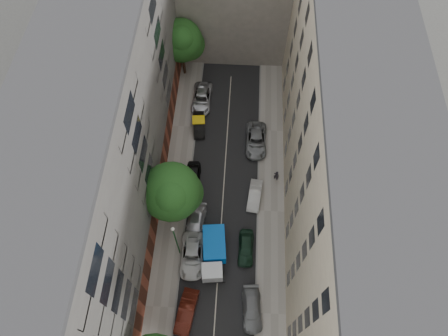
# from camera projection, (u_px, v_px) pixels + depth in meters

# --- Properties ---
(ground) EXTENTS (120.00, 120.00, 0.00)m
(ground) POSITION_uv_depth(u_px,v_px,m) (222.00, 209.00, 45.14)
(ground) COLOR #4C4C49
(ground) RESTS_ON ground
(road_surface) EXTENTS (8.00, 44.00, 0.02)m
(road_surface) POSITION_uv_depth(u_px,v_px,m) (222.00, 209.00, 45.13)
(road_surface) COLOR black
(road_surface) RESTS_ON ground
(sidewalk_left) EXTENTS (3.00, 44.00, 0.15)m
(sidewalk_left) POSITION_uv_depth(u_px,v_px,m) (174.00, 206.00, 45.23)
(sidewalk_left) COLOR gray
(sidewalk_left) RESTS_ON ground
(sidewalk_right) EXTENTS (3.00, 44.00, 0.15)m
(sidewalk_right) POSITION_uv_depth(u_px,v_px,m) (271.00, 211.00, 44.91)
(sidewalk_right) COLOR gray
(sidewalk_right) RESTS_ON ground
(building_left) EXTENTS (8.00, 44.00, 20.00)m
(building_left) POSITION_uv_depth(u_px,v_px,m) (103.00, 159.00, 36.74)
(building_left) COLOR #504D4B
(building_left) RESTS_ON ground
(building_right) EXTENTS (8.00, 44.00, 20.00)m
(building_right) POSITION_uv_depth(u_px,v_px,m) (343.00, 171.00, 36.10)
(building_right) COLOR beige
(building_right) RESTS_ON ground
(tarp_truck) EXTENTS (2.75, 5.76, 2.57)m
(tarp_truck) POSITION_uv_depth(u_px,v_px,m) (214.00, 253.00, 41.20)
(tarp_truck) COLOR black
(tarp_truck) RESTS_ON ground
(car_left_1) EXTENTS (2.24, 4.63, 1.46)m
(car_left_1) POSITION_uv_depth(u_px,v_px,m) (187.00, 312.00, 39.01)
(car_left_1) COLOR #4D180F
(car_left_1) RESTS_ON ground
(car_left_2) EXTENTS (2.57, 5.29, 1.45)m
(car_left_2) POSITION_uv_depth(u_px,v_px,m) (192.00, 256.00, 41.75)
(car_left_2) COLOR silver
(car_left_2) RESTS_ON ground
(car_left_3) EXTENTS (2.48, 4.93, 1.37)m
(car_left_3) POSITION_uv_depth(u_px,v_px,m) (195.00, 224.00, 43.55)
(car_left_3) COLOR silver
(car_left_3) RESTS_ON ground
(car_left_4) EXTENTS (1.88, 4.31, 1.45)m
(car_left_4) POSITION_uv_depth(u_px,v_px,m) (193.00, 178.00, 46.27)
(car_left_4) COLOR black
(car_left_4) RESTS_ON ground
(car_left_5) EXTENTS (1.83, 4.09, 1.30)m
(car_left_5) POSITION_uv_depth(u_px,v_px,m) (199.00, 125.00, 50.05)
(car_left_5) COLOR black
(car_left_5) RESTS_ON ground
(car_left_6) EXTENTS (2.59, 5.37, 1.48)m
(car_left_6) POSITION_uv_depth(u_px,v_px,m) (202.00, 98.00, 52.00)
(car_left_6) COLOR #BCBCC1
(car_left_6) RESTS_ON ground
(car_right_1) EXTENTS (2.22, 4.68, 1.32)m
(car_right_1) POSITION_uv_depth(u_px,v_px,m) (252.00, 309.00, 39.18)
(car_right_1) COLOR slate
(car_right_1) RESTS_ON ground
(car_right_2) EXTENTS (1.69, 4.10, 1.39)m
(car_right_2) POSITION_uv_depth(u_px,v_px,m) (246.00, 248.00, 42.20)
(car_right_2) COLOR #152F20
(car_right_2) RESTS_ON ground
(car_right_3) EXTENTS (1.79, 4.06, 1.30)m
(car_right_3) POSITION_uv_depth(u_px,v_px,m) (255.00, 195.00, 45.25)
(car_right_3) COLOR silver
(car_right_3) RESTS_ON ground
(car_right_4) EXTENTS (2.50, 5.40, 1.50)m
(car_right_4) POSITION_uv_depth(u_px,v_px,m) (256.00, 140.00, 48.78)
(car_right_4) COLOR gray
(car_right_4) RESTS_ON ground
(tree_mid) EXTENTS (6.20, 6.05, 8.78)m
(tree_mid) POSITION_uv_depth(u_px,v_px,m) (172.00, 193.00, 39.72)
(tree_mid) COLOR #382619
(tree_mid) RESTS_ON sidewalk_left
(tree_far) EXTENTS (5.66, 5.44, 8.56)m
(tree_far) POSITION_uv_depth(u_px,v_px,m) (182.00, 42.00, 50.03)
(tree_far) COLOR #382619
(tree_far) RESTS_ON sidewalk_left
(lamp_post) EXTENTS (0.36, 0.36, 7.14)m
(lamp_post) POSITION_uv_depth(u_px,v_px,m) (176.00, 239.00, 38.73)
(lamp_post) COLOR #175220
(lamp_post) RESTS_ON sidewalk_left
(pedestrian) EXTENTS (0.77, 0.65, 1.78)m
(pedestrian) POSITION_uv_depth(u_px,v_px,m) (276.00, 176.00, 46.05)
(pedestrian) COLOR black
(pedestrian) RESTS_ON sidewalk_right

